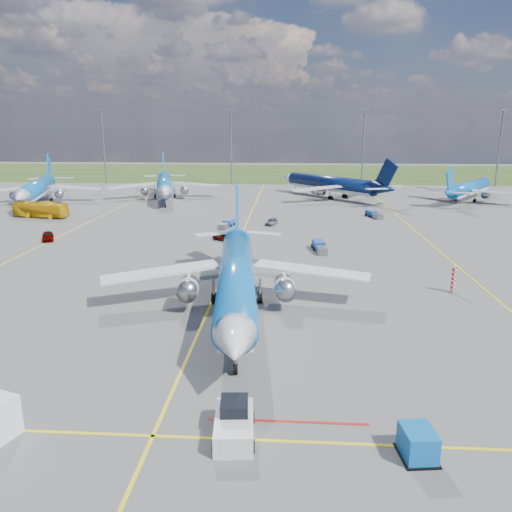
# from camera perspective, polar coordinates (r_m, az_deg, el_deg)

# --- Properties ---
(ground) EXTENTS (400.00, 400.00, 0.00)m
(ground) POSITION_cam_1_polar(r_m,az_deg,el_deg) (49.42, -5.63, -6.52)
(ground) COLOR #595957
(ground) RESTS_ON ground
(grass_strip) EXTENTS (400.00, 80.00, 0.01)m
(grass_strip) POSITION_cam_1_polar(r_m,az_deg,el_deg) (196.39, 1.48, 9.51)
(grass_strip) COLOR #2D4719
(grass_strip) RESTS_ON ground
(taxiway_lines) EXTENTS (60.25, 160.00, 0.02)m
(taxiway_lines) POSITION_cam_1_polar(r_m,az_deg,el_deg) (75.65, -2.15, 1.07)
(taxiway_lines) COLOR yellow
(taxiway_lines) RESTS_ON ground
(floodlight_masts) EXTENTS (202.20, 0.50, 22.70)m
(floodlight_masts) POSITION_cam_1_polar(r_m,az_deg,el_deg) (155.52, 4.68, 12.73)
(floodlight_masts) COLOR slate
(floodlight_masts) RESTS_ON ground
(warning_post) EXTENTS (0.50, 0.50, 3.00)m
(warning_post) POSITION_cam_1_polar(r_m,az_deg,el_deg) (58.75, 21.65, -2.50)
(warning_post) COLOR red
(warning_post) RESTS_ON ground
(bg_jet_nw) EXTENTS (39.80, 46.36, 10.40)m
(bg_jet_nw) POSITION_cam_1_polar(r_m,az_deg,el_deg) (127.65, -23.61, 5.46)
(bg_jet_nw) COLOR blue
(bg_jet_nw) RESTS_ON ground
(bg_jet_nnw) EXTENTS (38.56, 45.34, 10.28)m
(bg_jet_nnw) POSITION_cam_1_polar(r_m,az_deg,el_deg) (126.60, -10.35, 6.38)
(bg_jet_nnw) COLOR blue
(bg_jet_nnw) RESTS_ON ground
(bg_jet_n) EXTENTS (49.13, 50.24, 10.48)m
(bg_jet_n) POSITION_cam_1_polar(r_m,az_deg,el_deg) (128.61, 8.47, 6.59)
(bg_jet_n) COLOR #081844
(bg_jet_n) RESTS_ON ground
(bg_jet_ne) EXTENTS (41.24, 43.18, 9.00)m
(bg_jet_ne) POSITION_cam_1_polar(r_m,az_deg,el_deg) (133.25, 23.07, 5.86)
(bg_jet_ne) COLOR blue
(bg_jet_ne) RESTS_ON ground
(main_airliner) EXTENTS (33.12, 41.42, 10.15)m
(main_airliner) POSITION_cam_1_polar(r_m,az_deg,el_deg) (49.75, -2.22, -6.32)
(main_airliner) COLOR blue
(main_airliner) RESTS_ON ground
(pushback_tug) EXTENTS (2.56, 6.10, 2.04)m
(pushback_tug) POSITION_cam_1_polar(r_m,az_deg,el_deg) (31.06, -2.50, -18.54)
(pushback_tug) COLOR silver
(pushback_tug) RESTS_ON ground
(uld_container) EXTENTS (1.96, 2.33, 1.70)m
(uld_container) POSITION_cam_1_polar(r_m,az_deg,el_deg) (30.72, 18.01, -19.69)
(uld_container) COLOR #0C5FB0
(uld_container) RESTS_ON ground
(apron_bus) EXTENTS (11.52, 4.60, 3.13)m
(apron_bus) POSITION_cam_1_polar(r_m,az_deg,el_deg) (108.57, -23.40, 4.89)
(apron_bus) COLOR #E7AC0D
(apron_bus) RESTS_ON ground
(service_car_a) EXTENTS (3.33, 4.51, 1.43)m
(service_car_a) POSITION_cam_1_polar(r_m,az_deg,el_deg) (86.35, -22.70, 2.13)
(service_car_a) COLOR #999999
(service_car_a) RESTS_ON ground
(service_car_b) EXTENTS (4.77, 4.17, 1.22)m
(service_car_b) POSITION_cam_1_polar(r_m,az_deg,el_deg) (79.61, -3.46, 2.19)
(service_car_b) COLOR #999999
(service_car_b) RESTS_ON ground
(service_car_c) EXTENTS (2.59, 4.18, 1.13)m
(service_car_c) POSITION_cam_1_polar(r_m,az_deg,el_deg) (92.35, 1.79, 3.93)
(service_car_c) COLOR #999999
(service_car_c) RESTS_ON ground
(baggage_tug_w) EXTENTS (2.05, 5.74, 1.26)m
(baggage_tug_w) POSITION_cam_1_polar(r_m,az_deg,el_deg) (73.60, 7.30, 1.04)
(baggage_tug_w) COLOR #193D99
(baggage_tug_w) RESTS_ON ground
(baggage_tug_c) EXTENTS (2.55, 5.42, 1.18)m
(baggage_tug_c) POSITION_cam_1_polar(r_m,az_deg,el_deg) (90.37, -3.37, 3.66)
(baggage_tug_c) COLOR #1B42A6
(baggage_tug_c) RESTS_ON ground
(baggage_tug_e) EXTENTS (2.92, 5.49, 1.19)m
(baggage_tug_e) POSITION_cam_1_polar(r_m,az_deg,el_deg) (102.56, 13.30, 4.62)
(baggage_tug_e) COLOR #184795
(baggage_tug_e) RESTS_ON ground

